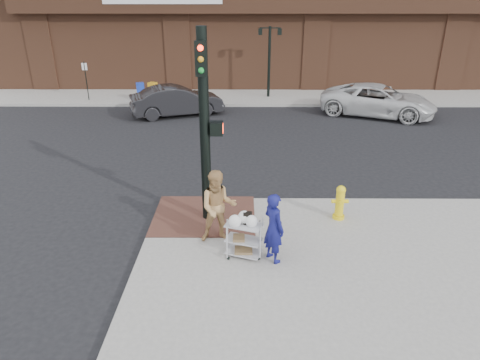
{
  "coord_description": "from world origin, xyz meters",
  "views": [
    {
      "loc": [
        0.46,
        -9.62,
        5.83
      ],
      "look_at": [
        0.4,
        0.86,
        1.25
      ],
      "focal_mm": 32.0,
      "sensor_mm": 36.0,
      "label": 1
    }
  ],
  "objects_px": {
    "minivan_white": "(378,100)",
    "pedestrian_tan": "(218,207)",
    "woman_blue": "(274,228)",
    "sedan_dark": "(177,101)",
    "lamp_post": "(269,54)",
    "traffic_signal_pole": "(205,124)",
    "utility_cart": "(244,237)",
    "fire_hydrant": "(340,202)"
  },
  "relations": [
    {
      "from": "utility_cart",
      "to": "fire_hydrant",
      "type": "relative_size",
      "value": 1.16
    },
    {
      "from": "traffic_signal_pole",
      "to": "minivan_white",
      "type": "bearing_deg",
      "value": 55.32
    },
    {
      "from": "lamp_post",
      "to": "minivan_white",
      "type": "distance_m",
      "value": 6.87
    },
    {
      "from": "utility_cart",
      "to": "woman_blue",
      "type": "bearing_deg",
      "value": -12.53
    },
    {
      "from": "traffic_signal_pole",
      "to": "minivan_white",
      "type": "height_order",
      "value": "traffic_signal_pole"
    },
    {
      "from": "sedan_dark",
      "to": "fire_hydrant",
      "type": "bearing_deg",
      "value": -172.26
    },
    {
      "from": "lamp_post",
      "to": "minivan_white",
      "type": "height_order",
      "value": "lamp_post"
    },
    {
      "from": "minivan_white",
      "to": "pedestrian_tan",
      "type": "bearing_deg",
      "value": 172.48
    },
    {
      "from": "minivan_white",
      "to": "fire_hydrant",
      "type": "relative_size",
      "value": 5.85
    },
    {
      "from": "woman_blue",
      "to": "sedan_dark",
      "type": "relative_size",
      "value": 0.36
    },
    {
      "from": "pedestrian_tan",
      "to": "utility_cart",
      "type": "xyz_separation_m",
      "value": [
        0.61,
        -0.7,
        -0.42
      ]
    },
    {
      "from": "woman_blue",
      "to": "utility_cart",
      "type": "xyz_separation_m",
      "value": [
        -0.68,
        0.15,
        -0.33
      ]
    },
    {
      "from": "sedan_dark",
      "to": "minivan_white",
      "type": "height_order",
      "value": "minivan_white"
    },
    {
      "from": "fire_hydrant",
      "to": "minivan_white",
      "type": "bearing_deg",
      "value": 69.28
    },
    {
      "from": "sedan_dark",
      "to": "fire_hydrant",
      "type": "distance_m",
      "value": 12.88
    },
    {
      "from": "traffic_signal_pole",
      "to": "fire_hydrant",
      "type": "height_order",
      "value": "traffic_signal_pole"
    },
    {
      "from": "traffic_signal_pole",
      "to": "woman_blue",
      "type": "relative_size",
      "value": 2.97
    },
    {
      "from": "lamp_post",
      "to": "minivan_white",
      "type": "bearing_deg",
      "value": -35.02
    },
    {
      "from": "utility_cart",
      "to": "lamp_post",
      "type": "bearing_deg",
      "value": 84.95
    },
    {
      "from": "fire_hydrant",
      "to": "utility_cart",
      "type": "bearing_deg",
      "value": -144.69
    },
    {
      "from": "woman_blue",
      "to": "lamp_post",
      "type": "bearing_deg",
      "value": -36.62
    },
    {
      "from": "minivan_white",
      "to": "sedan_dark",
      "type": "bearing_deg",
      "value": 113.76
    },
    {
      "from": "traffic_signal_pole",
      "to": "minivan_white",
      "type": "distance_m",
      "value": 14.04
    },
    {
      "from": "woman_blue",
      "to": "sedan_dark",
      "type": "height_order",
      "value": "woman_blue"
    },
    {
      "from": "minivan_white",
      "to": "utility_cart",
      "type": "relative_size",
      "value": 5.05
    },
    {
      "from": "woman_blue",
      "to": "sedan_dark",
      "type": "distance_m",
      "value": 13.99
    },
    {
      "from": "lamp_post",
      "to": "traffic_signal_pole",
      "type": "xyz_separation_m",
      "value": [
        -2.48,
        -15.23,
        0.21
      ]
    },
    {
      "from": "woman_blue",
      "to": "minivan_white",
      "type": "bearing_deg",
      "value": -58.85
    },
    {
      "from": "woman_blue",
      "to": "pedestrian_tan",
      "type": "relative_size",
      "value": 0.9
    },
    {
      "from": "woman_blue",
      "to": "traffic_signal_pole",
      "type": "bearing_deg",
      "value": 5.5
    },
    {
      "from": "sedan_dark",
      "to": "minivan_white",
      "type": "xyz_separation_m",
      "value": [
        10.36,
        0.05,
        0.02
      ]
    },
    {
      "from": "traffic_signal_pole",
      "to": "sedan_dark",
      "type": "height_order",
      "value": "traffic_signal_pole"
    },
    {
      "from": "pedestrian_tan",
      "to": "sedan_dark",
      "type": "distance_m",
      "value": 12.84
    },
    {
      "from": "sedan_dark",
      "to": "fire_hydrant",
      "type": "relative_size",
      "value": 4.8
    },
    {
      "from": "traffic_signal_pole",
      "to": "pedestrian_tan",
      "type": "xyz_separation_m",
      "value": [
        0.35,
        -1.15,
        -1.75
      ]
    },
    {
      "from": "lamp_post",
      "to": "pedestrian_tan",
      "type": "xyz_separation_m",
      "value": [
        -2.12,
        -16.38,
        -1.54
      ]
    },
    {
      "from": "pedestrian_tan",
      "to": "fire_hydrant",
      "type": "height_order",
      "value": "pedestrian_tan"
    },
    {
      "from": "woman_blue",
      "to": "fire_hydrant",
      "type": "xyz_separation_m",
      "value": [
        1.94,
        2.0,
        -0.34
      ]
    },
    {
      "from": "traffic_signal_pole",
      "to": "pedestrian_tan",
      "type": "bearing_deg",
      "value": -72.99
    },
    {
      "from": "lamp_post",
      "to": "sedan_dark",
      "type": "xyz_separation_m",
      "value": [
        -4.93,
        -3.86,
        -1.85
      ]
    },
    {
      "from": "woman_blue",
      "to": "utility_cart",
      "type": "bearing_deg",
      "value": 43.61
    },
    {
      "from": "sedan_dark",
      "to": "utility_cart",
      "type": "height_order",
      "value": "sedan_dark"
    }
  ]
}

